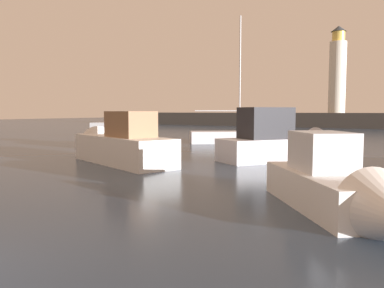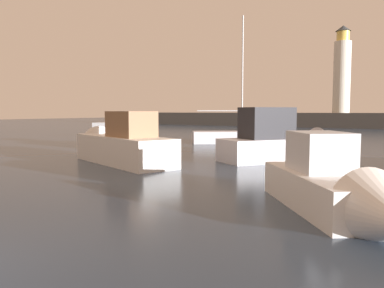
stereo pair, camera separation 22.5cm
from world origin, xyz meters
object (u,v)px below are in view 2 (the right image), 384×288
(motorboat_0, at_px, (116,145))
(sailboat_moored, at_px, (234,136))
(lighthouse, at_px, (342,72))
(motorboat_3, at_px, (291,143))
(motorboat_4, at_px, (128,139))
(motorboat_2, at_px, (340,191))

(motorboat_0, height_order, sailboat_moored, sailboat_moored)
(lighthouse, distance_m, motorboat_0, 50.96)
(motorboat_0, distance_m, motorboat_3, 9.26)
(lighthouse, relative_size, motorboat_0, 1.60)
(motorboat_0, bearing_deg, lighthouse, 88.73)
(motorboat_3, distance_m, sailboat_moored, 10.91)
(motorboat_0, xyz_separation_m, motorboat_4, (-5.17, 6.91, -0.35))
(motorboat_0, bearing_deg, motorboat_4, 126.81)
(motorboat_2, bearing_deg, motorboat_0, 157.14)
(motorboat_0, distance_m, sailboat_moored, 13.77)
(motorboat_4, height_order, sailboat_moored, sailboat_moored)
(motorboat_0, xyz_separation_m, motorboat_3, (7.34, 5.65, 0.02))
(lighthouse, bearing_deg, motorboat_2, -78.90)
(lighthouse, bearing_deg, motorboat_0, -91.27)
(motorboat_3, bearing_deg, motorboat_0, -142.45)
(motorboat_2, xyz_separation_m, motorboat_3, (-4.63, 10.70, 0.24))
(motorboat_3, bearing_deg, sailboat_moored, 131.91)
(motorboat_2, height_order, motorboat_4, motorboat_2)
(motorboat_0, distance_m, motorboat_2, 13.00)
(lighthouse, height_order, motorboat_0, lighthouse)
(lighthouse, xyz_separation_m, motorboat_3, (6.23, -44.69, -7.86))
(motorboat_0, relative_size, motorboat_2, 1.43)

